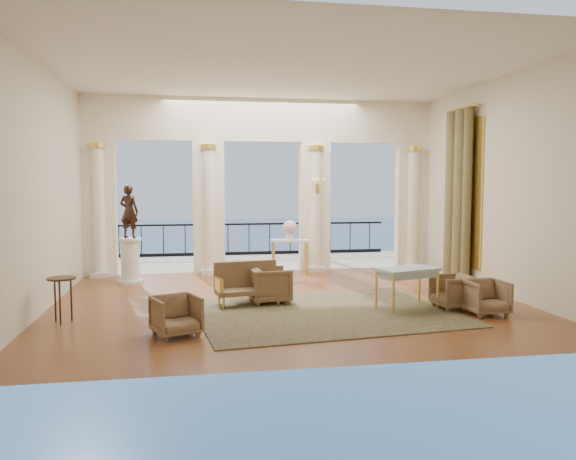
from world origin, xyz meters
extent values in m
plane|color=#552A16|center=(0.00, 0.00, 0.00)|extent=(9.00, 9.00, 0.00)
plane|color=beige|center=(0.00, -4.00, 2.25)|extent=(9.00, 0.00, 9.00)
plane|color=beige|center=(-4.50, 0.00, 2.25)|extent=(0.00, 8.00, 8.00)
plane|color=beige|center=(4.50, 0.00, 2.25)|extent=(0.00, 8.00, 8.00)
plane|color=white|center=(0.00, 0.00, 4.50)|extent=(9.00, 9.00, 0.00)
cube|color=#F8EECB|center=(0.00, 3.85, 3.95)|extent=(9.00, 0.30, 1.10)
cube|color=#F8EECB|center=(-4.10, 3.85, 1.70)|extent=(0.80, 0.30, 3.40)
cylinder|color=#F8EECB|center=(-4.10, 3.67, 1.60)|extent=(0.28, 0.28, 3.20)
cylinder|color=#E9C34C|center=(-4.10, 3.67, 3.25)|extent=(0.40, 0.40, 0.12)
cube|color=silver|center=(-4.10, 3.67, 0.06)|extent=(0.45, 0.45, 0.12)
cube|color=#F8EECB|center=(-1.40, 3.85, 1.70)|extent=(0.80, 0.30, 3.40)
cylinder|color=#F8EECB|center=(-1.40, 3.67, 1.60)|extent=(0.28, 0.28, 3.20)
cylinder|color=#E9C34C|center=(-1.40, 3.67, 3.25)|extent=(0.40, 0.40, 0.12)
cube|color=silver|center=(-1.40, 3.67, 0.06)|extent=(0.45, 0.45, 0.12)
cube|color=#F8EECB|center=(1.40, 3.85, 1.70)|extent=(0.80, 0.30, 3.40)
cylinder|color=#F8EECB|center=(1.40, 3.67, 1.60)|extent=(0.28, 0.28, 3.20)
cylinder|color=#E9C34C|center=(1.40, 3.67, 3.25)|extent=(0.40, 0.40, 0.12)
cube|color=silver|center=(1.40, 3.67, 0.06)|extent=(0.45, 0.45, 0.12)
cube|color=#F8EECB|center=(4.10, 3.85, 1.70)|extent=(0.80, 0.30, 3.40)
cylinder|color=#F8EECB|center=(4.10, 3.67, 1.60)|extent=(0.28, 0.28, 3.20)
cylinder|color=#E9C34C|center=(4.10, 3.67, 3.25)|extent=(0.40, 0.40, 0.12)
cube|color=silver|center=(4.10, 3.67, 0.06)|extent=(0.45, 0.45, 0.12)
cube|color=#B3A895|center=(0.00, 5.80, -0.05)|extent=(10.00, 3.60, 0.10)
cube|color=black|center=(0.00, 7.40, 1.00)|extent=(9.00, 0.06, 0.06)
cube|color=black|center=(0.00, 7.40, 0.05)|extent=(9.00, 0.06, 0.10)
cylinder|color=black|center=(0.00, 7.40, 0.50)|extent=(0.03, 0.03, 1.00)
cylinder|color=black|center=(-4.10, 7.40, 0.50)|extent=(0.03, 0.03, 1.00)
cylinder|color=black|center=(4.10, 7.40, 0.50)|extent=(0.03, 0.03, 1.00)
cylinder|color=#4C3823|center=(2.00, 6.60, 2.10)|extent=(0.20, 0.20, 4.20)
plane|color=#236198|center=(0.00, 60.00, -6.00)|extent=(160.00, 160.00, 0.00)
cylinder|color=brown|center=(4.30, 1.05, 2.00)|extent=(0.26, 0.26, 4.00)
cylinder|color=brown|center=(4.26, 1.50, 2.00)|extent=(0.32, 0.32, 4.00)
cylinder|color=brown|center=(4.30, 1.95, 2.00)|extent=(0.26, 0.26, 4.00)
cylinder|color=#E9C34C|center=(4.35, 1.50, 4.05)|extent=(0.08, 1.40, 0.08)
cube|color=#E9C34C|center=(4.47, 1.50, 2.10)|extent=(0.04, 1.60, 3.40)
cube|color=#E9C34C|center=(1.40, 3.53, 2.20)|extent=(0.10, 0.04, 0.25)
cylinder|color=#E9C34C|center=(1.26, 3.45, 2.30)|extent=(0.02, 0.02, 0.22)
cylinder|color=#E9C34C|center=(1.40, 3.45, 2.30)|extent=(0.02, 0.02, 0.22)
cylinder|color=#E9C34C|center=(1.54, 3.45, 2.30)|extent=(0.02, 0.02, 0.22)
cube|color=#262D16|center=(0.50, -1.07, 0.01)|extent=(4.90, 4.02, 0.02)
imported|color=#4F3920|center=(-2.10, -2.14, 0.34)|extent=(0.84, 0.82, 0.68)
imported|color=#4F3920|center=(3.30, -1.68, 0.34)|extent=(0.68, 0.64, 0.68)
imported|color=#4F3920|center=(2.95, -1.11, 0.34)|extent=(0.67, 0.71, 0.69)
imported|color=#4F3920|center=(-0.35, -0.04, 0.38)|extent=(0.77, 0.81, 0.77)
cube|color=#4F3920|center=(-0.79, -0.21, 0.28)|extent=(1.30, 0.70, 0.09)
cube|color=#4F3920|center=(-0.83, 0.03, 0.57)|extent=(1.24, 0.27, 0.50)
cube|color=#E9C34C|center=(-1.36, -0.30, 0.44)|extent=(0.15, 0.51, 0.24)
cube|color=#E9C34C|center=(-0.22, -0.12, 0.44)|extent=(0.15, 0.51, 0.24)
cylinder|color=#E9C34C|center=(-1.28, -0.50, 0.11)|extent=(0.05, 0.05, 0.23)
cylinder|color=#E9C34C|center=(-0.23, -0.32, 0.11)|extent=(0.05, 0.05, 0.23)
cylinder|color=#E9C34C|center=(-1.35, -0.10, 0.11)|extent=(0.05, 0.05, 0.23)
cylinder|color=#E9C34C|center=(-0.30, 0.07, 0.11)|extent=(0.05, 0.05, 0.23)
cube|color=#A1BDCB|center=(2.08, -1.02, 0.75)|extent=(1.26, 0.92, 0.05)
cylinder|color=#E9C34C|center=(1.67, -1.42, 0.36)|extent=(0.04, 0.04, 0.72)
cylinder|color=#E9C34C|center=(2.64, -1.12, 0.36)|extent=(0.04, 0.04, 0.72)
cylinder|color=#E9C34C|center=(1.51, -0.93, 0.36)|extent=(0.04, 0.04, 0.72)
cylinder|color=#E9C34C|center=(2.49, -0.63, 0.36)|extent=(0.04, 0.04, 0.72)
cylinder|color=silver|center=(-3.27, 2.66, 0.04)|extent=(0.58, 0.58, 0.08)
cylinder|color=silver|center=(-3.27, 2.66, 0.53)|extent=(0.42, 0.42, 0.93)
cylinder|color=silver|center=(-3.27, 2.66, 1.03)|extent=(0.54, 0.54, 0.06)
imported|color=black|center=(-3.27, 2.66, 1.68)|extent=(0.53, 0.44, 1.23)
cube|color=silver|center=(0.60, 3.10, 0.89)|extent=(1.03, 0.63, 0.05)
cylinder|color=#E9C34C|center=(0.15, 3.09, 0.43)|extent=(0.05, 0.05, 0.86)
cylinder|color=#E9C34C|center=(0.97, 2.85, 0.43)|extent=(0.05, 0.05, 0.86)
cylinder|color=#E9C34C|center=(0.23, 3.35, 0.43)|extent=(0.05, 0.05, 0.86)
cylinder|color=#E9C34C|center=(1.05, 3.10, 0.43)|extent=(0.05, 0.05, 0.86)
cylinder|color=white|center=(0.60, 3.10, 1.03)|extent=(0.18, 0.18, 0.23)
sphere|color=#CE9598|center=(0.60, 3.10, 1.22)|extent=(0.37, 0.37, 0.37)
cylinder|color=black|center=(-4.00, -1.00, 0.75)|extent=(0.47, 0.47, 0.03)
cylinder|color=black|center=(-3.87, -0.93, 0.37)|extent=(0.03, 0.03, 0.73)
cylinder|color=black|center=(-4.13, -0.92, 0.37)|extent=(0.03, 0.03, 0.73)
cylinder|color=black|center=(-4.00, -1.15, 0.37)|extent=(0.03, 0.03, 0.73)
camera|label=1|loc=(-1.85, -10.76, 2.34)|focal=35.00mm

